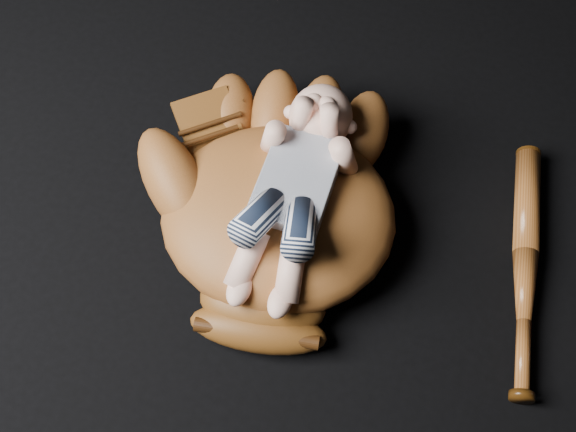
% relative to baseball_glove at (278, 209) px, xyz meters
% --- Properties ---
extents(baseball_glove, '(0.56, 0.61, 0.17)m').
position_rel_baseball_glove_xyz_m(baseball_glove, '(0.00, 0.00, 0.00)').
color(baseball_glove, brown).
rests_on(baseball_glove, ground).
extents(newborn_baby, '(0.19, 0.40, 0.16)m').
position_rel_baseball_glove_xyz_m(newborn_baby, '(0.02, -0.00, 0.06)').
color(newborn_baby, '#F6B99E').
rests_on(newborn_baby, baseball_glove).
extents(baseball_bat, '(0.10, 0.46, 0.04)m').
position_rel_baseball_glove_xyz_m(baseball_bat, '(0.41, 0.06, -0.06)').
color(baseball_bat, brown).
rests_on(baseball_bat, ground).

